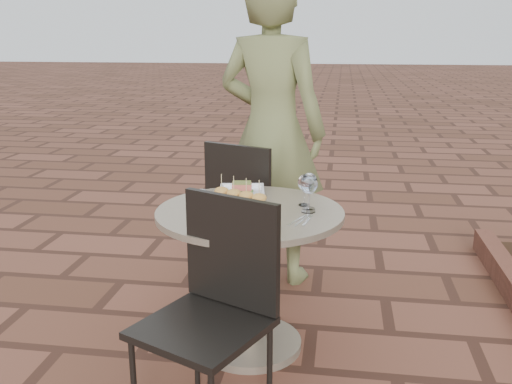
# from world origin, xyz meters

# --- Properties ---
(ground) EXTENTS (60.00, 60.00, 0.00)m
(ground) POSITION_xyz_m (0.00, 0.00, 0.00)
(ground) COLOR brown
(ground) RESTS_ON ground
(cafe_table) EXTENTS (0.90, 0.90, 0.73)m
(cafe_table) POSITION_xyz_m (0.11, 0.18, 0.48)
(cafe_table) COLOR gray
(cafe_table) RESTS_ON ground
(chair_far) EXTENTS (0.57, 0.57, 0.93)m
(chair_far) POSITION_xyz_m (-0.02, 0.86, 0.55)
(chair_far) COLOR black
(chair_far) RESTS_ON ground
(chair_near) EXTENTS (0.58, 0.58, 0.93)m
(chair_near) POSITION_xyz_m (0.07, -0.39, 0.55)
(chair_near) COLOR black
(chair_near) RESTS_ON ground
(diner) EXTENTS (0.80, 0.64, 1.92)m
(diner) POSITION_xyz_m (0.10, 1.10, 0.96)
(diner) COLOR brown
(diner) RESTS_ON ground
(plate_salmon) EXTENTS (0.27, 0.27, 0.06)m
(plate_salmon) POSITION_xyz_m (0.03, 0.45, 0.75)
(plate_salmon) COLOR white
(plate_salmon) RESTS_ON cafe_table
(plate_sliders) EXTENTS (0.36, 0.36, 0.18)m
(plate_sliders) POSITION_xyz_m (0.08, 0.11, 0.77)
(plate_sliders) COLOR white
(plate_sliders) RESTS_ON cafe_table
(plate_tuna) EXTENTS (0.33, 0.33, 0.03)m
(plate_tuna) POSITION_xyz_m (0.13, -0.04, 0.75)
(plate_tuna) COLOR white
(plate_tuna) RESTS_ON cafe_table
(wine_glass_right) EXTENTS (0.08, 0.08, 0.19)m
(wine_glass_right) POSITION_xyz_m (0.39, 0.19, 0.86)
(wine_glass_right) COLOR white
(wine_glass_right) RESTS_ON cafe_table
(wine_glass_mid) EXTENTS (0.07, 0.07, 0.16)m
(wine_glass_mid) POSITION_xyz_m (0.37, 0.29, 0.84)
(wine_glass_mid) COLOR white
(wine_glass_mid) RESTS_ON cafe_table
(wine_glass_far) EXTENTS (0.07, 0.07, 0.17)m
(wine_glass_far) POSITION_xyz_m (0.39, 0.23, 0.85)
(wine_glass_far) COLOR white
(wine_glass_far) RESTS_ON cafe_table
(steel_ramekin) EXTENTS (0.07, 0.07, 0.04)m
(steel_ramekin) POSITION_xyz_m (-0.17, 0.33, 0.75)
(steel_ramekin) COLOR silver
(steel_ramekin) RESTS_ON cafe_table
(cutlery_set) EXTENTS (0.13, 0.20, 0.00)m
(cutlery_set) POSITION_xyz_m (0.37, 0.05, 0.73)
(cutlery_set) COLOR silver
(cutlery_set) RESTS_ON cafe_table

